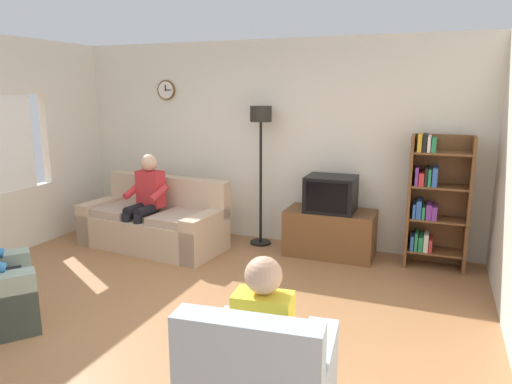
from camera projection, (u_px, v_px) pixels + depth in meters
ground_plane at (170, 320)px, 4.29m from camera, size 12.00×12.00×0.00m
back_wall_assembly at (269, 142)px, 6.43m from camera, size 6.20×0.17×2.70m
couch at (155, 223)px, 6.28m from camera, size 1.98×1.06×0.90m
tv_stand at (330, 233)px, 5.94m from camera, size 1.10×0.56×0.58m
tv at (331, 194)px, 5.81m from camera, size 0.60×0.49×0.44m
bookshelf at (434, 200)px, 5.47m from camera, size 0.68×0.36×1.56m
floor_lamp at (261, 137)px, 6.13m from camera, size 0.28×0.28×1.85m
person_on_couch at (146, 196)px, 6.11m from camera, size 0.54×0.56×1.24m
person_in_right_armchair at (267, 333)px, 2.86m from camera, size 0.54×0.56×1.12m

